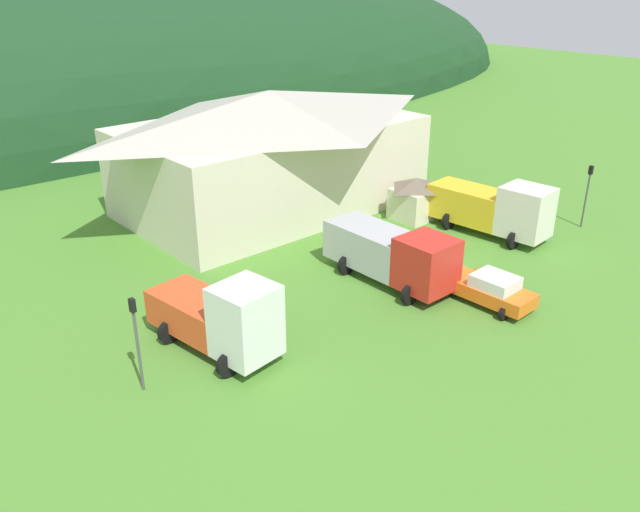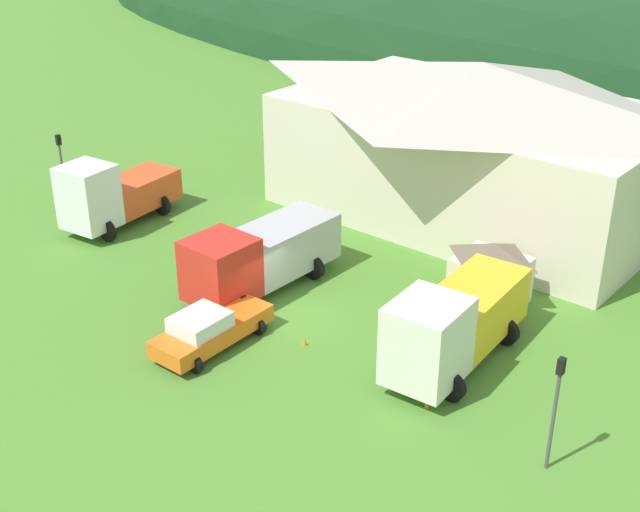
# 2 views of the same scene
# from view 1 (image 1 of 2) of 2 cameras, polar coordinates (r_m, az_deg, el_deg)

# --- Properties ---
(ground_plane) EXTENTS (200.00, 200.00, 0.00)m
(ground_plane) POSITION_cam_1_polar(r_m,az_deg,el_deg) (36.37, 10.24, -1.53)
(ground_plane) COLOR #4C842D
(forested_hill_backdrop) EXTENTS (164.29, 60.00, 36.61)m
(forested_hill_backdrop) POSITION_cam_1_polar(r_m,az_deg,el_deg) (86.17, -23.77, 11.87)
(forested_hill_backdrop) COLOR #193D1E
(forested_hill_backdrop) RESTS_ON ground
(depot_building) EXTENTS (20.94, 12.79, 8.13)m
(depot_building) POSITION_cam_1_polar(r_m,az_deg,el_deg) (44.77, -4.38, 9.45)
(depot_building) COLOR beige
(depot_building) RESTS_ON ground
(play_shed_cream) EXTENTS (3.06, 2.78, 2.81)m
(play_shed_cream) POSITION_cam_1_polar(r_m,az_deg,el_deg) (43.72, 8.45, 5.14)
(play_shed_cream) COLOR beige
(play_shed_cream) RESTS_ON ground
(heavy_rig_white) EXTENTS (3.68, 6.92, 3.74)m
(heavy_rig_white) POSITION_cam_1_polar(r_m,az_deg,el_deg) (28.21, -8.69, -5.36)
(heavy_rig_white) COLOR white
(heavy_rig_white) RESTS_ON ground
(crane_truck_red) EXTENTS (3.38, 7.78, 3.23)m
(crane_truck_red) POSITION_cam_1_polar(r_m,az_deg,el_deg) (34.29, 6.51, 0.25)
(crane_truck_red) COLOR red
(crane_truck_red) RESTS_ON ground
(heavy_rig_striped) EXTENTS (3.60, 7.93, 3.59)m
(heavy_rig_striped) POSITION_cam_1_polar(r_m,az_deg,el_deg) (41.74, 15.22, 4.16)
(heavy_rig_striped) COLOR silver
(heavy_rig_striped) RESTS_ON ground
(service_pickup_orange) EXTENTS (2.40, 5.23, 1.66)m
(service_pickup_orange) POSITION_cam_1_polar(r_m,az_deg,el_deg) (33.46, 14.47, -2.75)
(service_pickup_orange) COLOR orange
(service_pickup_orange) RESTS_ON ground
(traffic_light_west) EXTENTS (0.20, 0.32, 4.14)m
(traffic_light_west) POSITION_cam_1_polar(r_m,az_deg,el_deg) (26.12, -15.95, -6.77)
(traffic_light_west) COLOR #4C4C51
(traffic_light_west) RESTS_ON ground
(traffic_light_east) EXTENTS (0.20, 0.32, 4.13)m
(traffic_light_east) POSITION_cam_1_polar(r_m,az_deg,el_deg) (44.76, 22.59, 5.42)
(traffic_light_east) COLOR #4C4C51
(traffic_light_east) RESTS_ON ground
(traffic_cone_near_pickup) EXTENTS (0.36, 0.36, 0.63)m
(traffic_cone_near_pickup) POSITION_cam_1_polar(r_m,az_deg,el_deg) (37.13, 13.67, -1.29)
(traffic_cone_near_pickup) COLOR orange
(traffic_cone_near_pickup) RESTS_ON ground
(traffic_cone_mid_row) EXTENTS (0.36, 0.36, 0.62)m
(traffic_cone_mid_row) POSITION_cam_1_polar(r_m,az_deg,el_deg) (41.73, 18.82, 0.97)
(traffic_cone_mid_row) COLOR orange
(traffic_cone_mid_row) RESTS_ON ground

